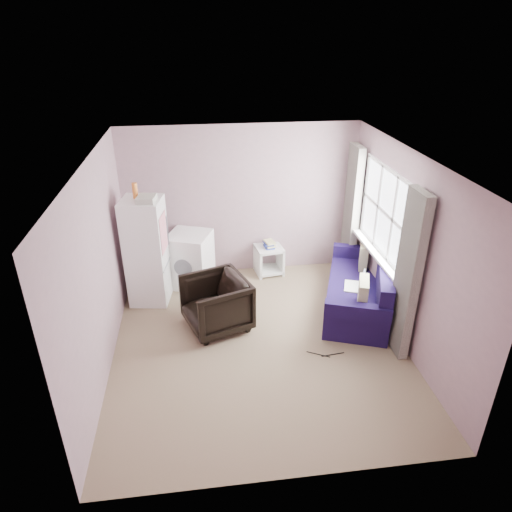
# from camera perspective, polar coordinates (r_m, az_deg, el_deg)

# --- Properties ---
(room) EXTENTS (3.84, 4.24, 2.54)m
(room) POSITION_cam_1_polar(r_m,az_deg,el_deg) (5.60, 0.49, -0.43)
(room) COLOR #8F795D
(room) RESTS_ON ground
(armchair) EXTENTS (0.99, 1.02, 0.84)m
(armchair) POSITION_cam_1_polar(r_m,az_deg,el_deg) (6.35, -5.02, -5.66)
(armchair) COLOR black
(armchair) RESTS_ON ground
(fridge) EXTENTS (0.65, 0.64, 1.86)m
(fridge) POSITION_cam_1_polar(r_m,az_deg,el_deg) (6.96, -13.50, 0.62)
(fridge) COLOR white
(fridge) RESTS_ON ground
(washing_machine) EXTENTS (0.81, 0.81, 0.89)m
(washing_machine) POSITION_cam_1_polar(r_m,az_deg,el_deg) (7.43, -8.22, -0.28)
(washing_machine) COLOR white
(washing_machine) RESTS_ON ground
(side_table) EXTENTS (0.50, 0.50, 0.60)m
(side_table) POSITION_cam_1_polar(r_m,az_deg,el_deg) (7.77, 1.62, -0.23)
(side_table) COLOR white
(side_table) RESTS_ON ground
(sofa) EXTENTS (1.47, 2.09, 0.85)m
(sofa) POSITION_cam_1_polar(r_m,az_deg,el_deg) (6.96, 13.09, -4.20)
(sofa) COLOR #180D3D
(sofa) RESTS_ON ground
(window_dressing) EXTENTS (0.17, 2.62, 2.18)m
(window_dressing) POSITION_cam_1_polar(r_m,az_deg,el_deg) (6.71, 14.74, 2.07)
(window_dressing) COLOR white
(window_dressing) RESTS_ON ground
(floor_cables) EXTENTS (0.48, 0.16, 0.01)m
(floor_cables) POSITION_cam_1_polar(r_m,az_deg,el_deg) (6.12, 8.69, -12.06)
(floor_cables) COLOR black
(floor_cables) RESTS_ON ground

